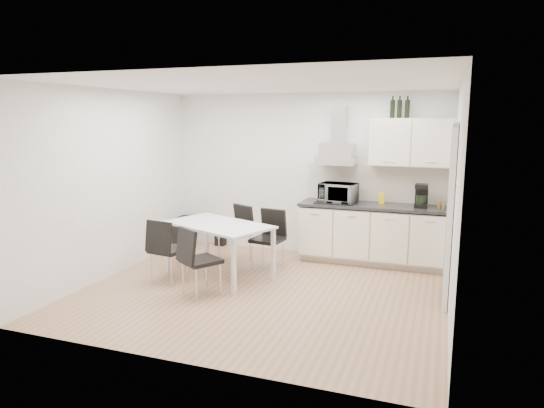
% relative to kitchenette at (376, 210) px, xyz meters
% --- Properties ---
extents(ground, '(4.50, 4.50, 0.00)m').
position_rel_kitchenette_xyz_m(ground, '(-1.19, -1.73, -0.83)').
color(ground, tan).
rests_on(ground, ground).
extents(wall_back, '(4.50, 0.10, 2.60)m').
position_rel_kitchenette_xyz_m(wall_back, '(-1.19, 0.27, 0.47)').
color(wall_back, white).
rests_on(wall_back, ground).
extents(wall_front, '(4.50, 0.10, 2.60)m').
position_rel_kitchenette_xyz_m(wall_front, '(-1.19, -3.73, 0.47)').
color(wall_front, white).
rests_on(wall_front, ground).
extents(wall_left, '(0.10, 4.00, 2.60)m').
position_rel_kitchenette_xyz_m(wall_left, '(-3.44, -1.73, 0.47)').
color(wall_left, white).
rests_on(wall_left, ground).
extents(wall_right, '(0.10, 4.00, 2.60)m').
position_rel_kitchenette_xyz_m(wall_right, '(1.06, -1.73, 0.47)').
color(wall_right, white).
rests_on(wall_right, ground).
extents(ceiling, '(4.50, 4.50, 0.00)m').
position_rel_kitchenette_xyz_m(ceiling, '(-1.19, -1.73, 1.77)').
color(ceiling, white).
rests_on(ceiling, wall_back).
extents(doorway, '(0.08, 1.04, 2.10)m').
position_rel_kitchenette_xyz_m(doorway, '(1.02, -1.18, 0.22)').
color(doorway, white).
rests_on(doorway, ground).
extents(kitchenette, '(2.22, 0.64, 2.52)m').
position_rel_kitchenette_xyz_m(kitchenette, '(0.00, 0.00, 0.00)').
color(kitchenette, beige).
rests_on(kitchenette, ground).
extents(dining_table, '(1.70, 1.34, 0.75)m').
position_rel_kitchenette_xyz_m(dining_table, '(-1.99, -1.35, -0.16)').
color(dining_table, white).
rests_on(dining_table, ground).
extents(chair_far_left, '(0.61, 0.64, 0.88)m').
position_rel_kitchenette_xyz_m(chair_far_left, '(-2.05, -0.70, -0.39)').
color(chair_far_left, black).
rests_on(chair_far_left, ground).
extents(chair_far_right, '(0.51, 0.56, 0.88)m').
position_rel_kitchenette_xyz_m(chair_far_right, '(-1.44, -0.86, -0.39)').
color(chair_far_right, black).
rests_on(chair_far_right, ground).
extents(chair_near_left, '(0.51, 0.56, 0.88)m').
position_rel_kitchenette_xyz_m(chair_near_left, '(-2.50, -1.83, -0.39)').
color(chair_near_left, black).
rests_on(chair_near_left, ground).
extents(chair_near_right, '(0.64, 0.66, 0.88)m').
position_rel_kitchenette_xyz_m(chair_near_right, '(-1.85, -2.14, -0.39)').
color(chair_near_right, black).
rests_on(chair_near_right, ground).
extents(guitar_amp, '(0.42, 0.64, 0.49)m').
position_rel_kitchenette_xyz_m(guitar_amp, '(-3.29, -0.08, -0.58)').
color(guitar_amp, black).
rests_on(guitar_amp, ground).
extents(floor_speaker, '(0.18, 0.16, 0.28)m').
position_rel_kitchenette_xyz_m(floor_speaker, '(-2.70, 0.17, -0.69)').
color(floor_speaker, black).
rests_on(floor_speaker, ground).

